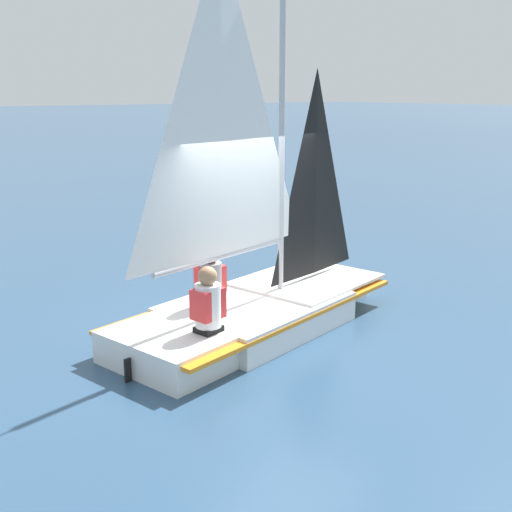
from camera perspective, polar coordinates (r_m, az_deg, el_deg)
The scene contains 4 objects.
ground_plane at distance 8.62m, azimuth 0.00°, elevation -6.37°, with size 260.00×260.00×0.00m, color #2D4C6B.
sailboat_main at distance 8.38m, azimuth -0.18°, elevation -2.26°, with size 2.49×4.39×4.90m.
sailor_helm at distance 8.24m, azimuth -4.07°, elevation -2.76°, with size 0.36×0.39×1.16m.
sailor_crew at distance 7.34m, azimuth -4.27°, elevation -5.03°, with size 0.36×0.39×1.16m.
Camera 1 is at (6.35, -4.96, 3.07)m, focal length 45.00 mm.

